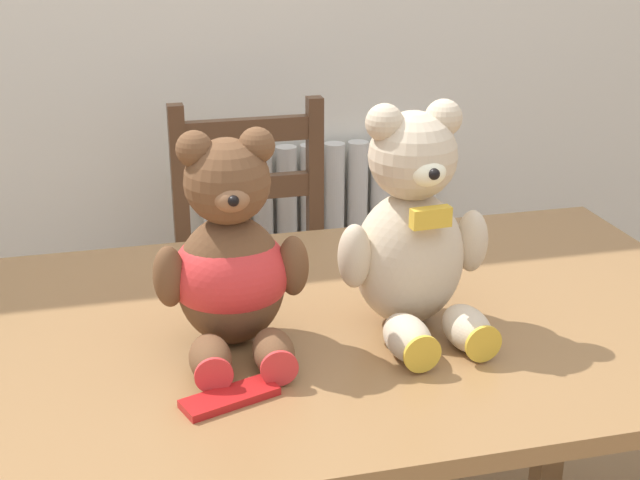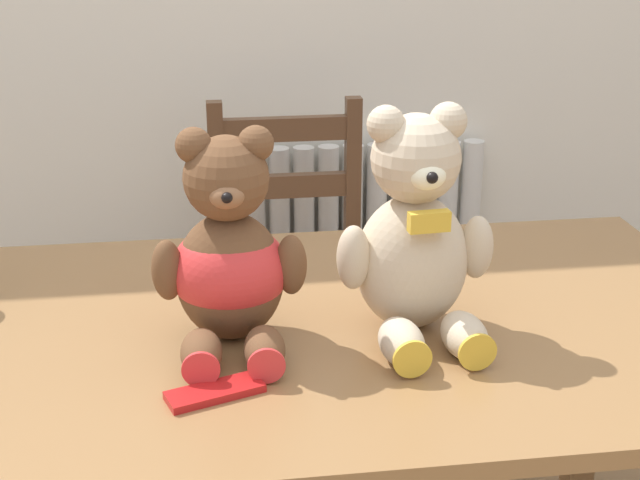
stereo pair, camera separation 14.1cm
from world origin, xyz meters
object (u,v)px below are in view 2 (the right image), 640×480
Objects in this scene: wooden_chair_behind at (292,296)px; teddy_bear_right at (415,238)px; chocolate_bar at (215,392)px; teddy_bear_left at (229,259)px.

teddy_bear_right is at bearing 98.35° from wooden_chair_behind.
wooden_chair_behind reaches higher than chocolate_bar.
wooden_chair_behind is 2.51× the size of teddy_bear_right.
chocolate_bar is at bearing 77.59° from wooden_chair_behind.
teddy_bear_left is 0.30m from teddy_bear_right.
teddy_bear_right is 2.68× the size of chocolate_bar.
teddy_bear_right is at bearing -179.41° from teddy_bear_left.
teddy_bear_left is 0.22m from chocolate_bar.
teddy_bear_left is 2.50× the size of chocolate_bar.
teddy_bear_right is 0.40m from chocolate_bar.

